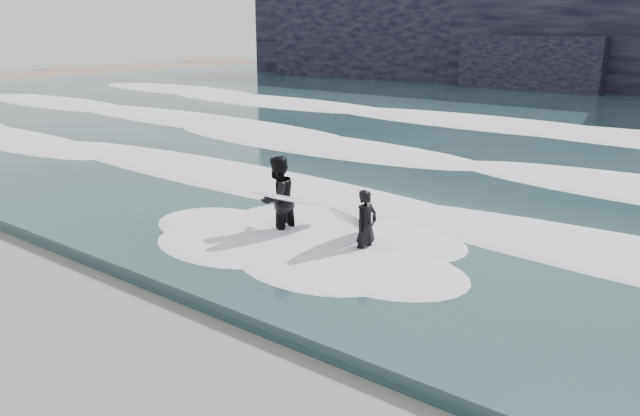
# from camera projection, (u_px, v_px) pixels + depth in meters

# --- Properties ---
(ground) EXTENTS (120.00, 120.00, 0.00)m
(ground) POSITION_uv_depth(u_px,v_px,m) (31.00, 385.00, 8.74)
(ground) COLOR #8C6955
(ground) RESTS_ON ground
(sea) EXTENTS (90.00, 52.00, 0.30)m
(sea) POSITION_uv_depth(u_px,v_px,m) (600.00, 123.00, 30.62)
(sea) COLOR #243D3F
(sea) RESTS_ON ground
(foam_near) EXTENTS (60.00, 3.20, 0.20)m
(foam_near) POSITION_uv_depth(u_px,v_px,m) (380.00, 211.00, 15.43)
(foam_near) COLOR white
(foam_near) RESTS_ON sea
(foam_mid) EXTENTS (60.00, 4.00, 0.24)m
(foam_mid) POSITION_uv_depth(u_px,v_px,m) (494.00, 162.00, 20.71)
(foam_mid) COLOR white
(foam_mid) RESTS_ON sea
(foam_far) EXTENTS (60.00, 4.80, 0.30)m
(foam_far) POSITION_uv_depth(u_px,v_px,m) (576.00, 127.00, 27.51)
(foam_far) COLOR white
(foam_far) RESTS_ON sea
(surfer_left) EXTENTS (1.03, 1.88, 1.57)m
(surfer_left) POSITION_uv_depth(u_px,v_px,m) (362.00, 225.00, 13.10)
(surfer_left) COLOR black
(surfer_left) RESTS_ON ground
(surfer_right) EXTENTS (1.29, 2.12, 2.02)m
(surfer_right) POSITION_uv_depth(u_px,v_px,m) (279.00, 200.00, 14.18)
(surfer_right) COLOR black
(surfer_right) RESTS_ON ground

